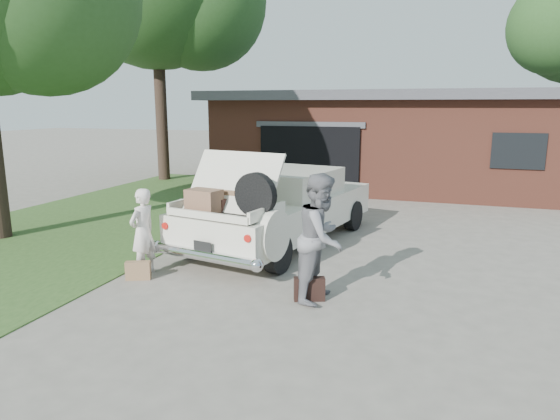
% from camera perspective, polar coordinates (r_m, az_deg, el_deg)
% --- Properties ---
extents(ground, '(90.00, 90.00, 0.00)m').
position_cam_1_polar(ground, '(8.22, -1.34, -8.35)').
color(ground, gray).
rests_on(ground, ground).
extents(grass_strip, '(6.00, 16.00, 0.02)m').
position_cam_1_polar(grass_strip, '(13.39, -19.44, -1.02)').
color(grass_strip, '#2D4C1E').
rests_on(grass_strip, ground).
extents(house, '(12.80, 7.80, 3.30)m').
position_cam_1_polar(house, '(18.83, 13.59, 7.99)').
color(house, brown).
rests_on(house, ground).
extents(sedan, '(3.02, 5.61, 2.03)m').
position_cam_1_polar(sedan, '(10.35, 0.03, 0.41)').
color(sedan, silver).
rests_on(sedan, ground).
extents(woman_left, '(0.44, 0.59, 1.49)m').
position_cam_1_polar(woman_left, '(8.76, -15.42, -2.42)').
color(woman_left, silver).
rests_on(woman_left, ground).
extents(woman_right, '(0.81, 0.99, 1.90)m').
position_cam_1_polar(woman_right, '(7.32, 4.77, -3.16)').
color(woman_right, slate).
rests_on(woman_right, ground).
extents(suitcase_left, '(0.42, 0.28, 0.31)m').
position_cam_1_polar(suitcase_left, '(8.66, -15.91, -6.67)').
color(suitcase_left, '#9B734F').
rests_on(suitcase_left, ground).
extents(suitcase_right, '(0.48, 0.30, 0.35)m').
position_cam_1_polar(suitcase_right, '(7.49, 3.38, -9.00)').
color(suitcase_right, black).
rests_on(suitcase_right, ground).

